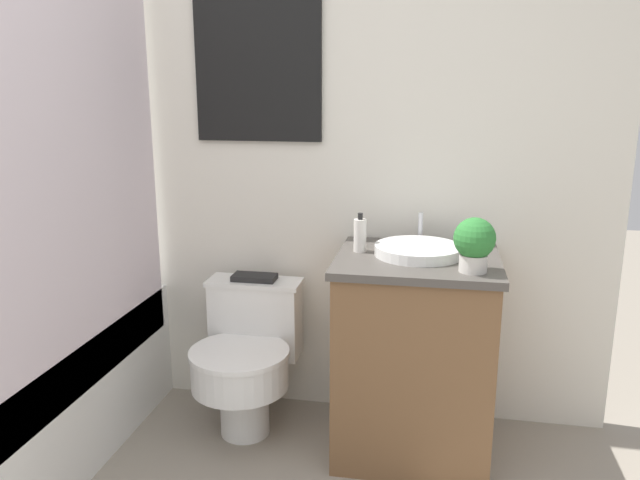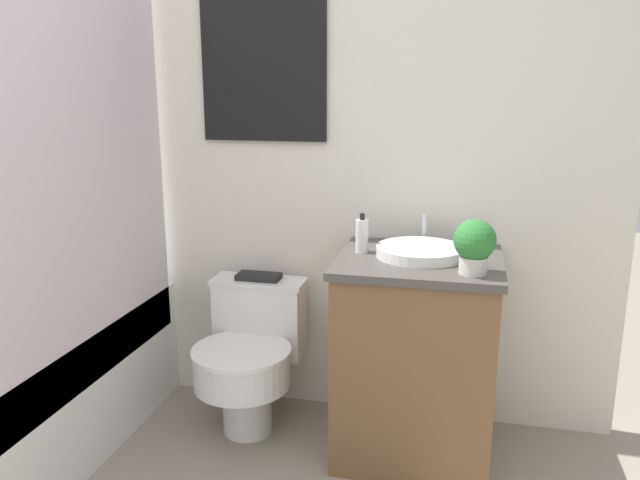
# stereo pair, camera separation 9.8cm
# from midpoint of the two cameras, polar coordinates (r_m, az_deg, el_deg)

# --- Properties ---
(wall_back) EXTENTS (3.10, 0.07, 2.50)m
(wall_back) POSITION_cam_midpoint_polar(r_m,az_deg,el_deg) (2.77, -7.14, 9.94)
(wall_back) COLOR silver
(wall_back) RESTS_ON ground_plane
(shower_area) EXTENTS (0.62, 1.34, 1.98)m
(shower_area) POSITION_cam_midpoint_polar(r_m,az_deg,el_deg) (2.74, -26.25, -11.97)
(shower_area) COLOR white
(shower_area) RESTS_ON ground_plane
(toilet) EXTENTS (0.41, 0.53, 0.62)m
(toilet) POSITION_cam_midpoint_polar(r_m,az_deg,el_deg) (2.71, -7.77, -10.41)
(toilet) COLOR white
(toilet) RESTS_ON ground_plane
(vanity) EXTENTS (0.62, 0.56, 0.81)m
(vanity) POSITION_cam_midpoint_polar(r_m,az_deg,el_deg) (2.53, 7.48, -10.36)
(vanity) COLOR brown
(vanity) RESTS_ON ground_plane
(sink) EXTENTS (0.34, 0.37, 0.13)m
(sink) POSITION_cam_midpoint_polar(r_m,az_deg,el_deg) (2.41, 7.82, -0.92)
(sink) COLOR white
(sink) RESTS_ON vanity
(soap_bottle) EXTENTS (0.05, 0.05, 0.15)m
(soap_bottle) POSITION_cam_midpoint_polar(r_m,az_deg,el_deg) (2.44, 2.53, 0.46)
(soap_bottle) COLOR silver
(soap_bottle) RESTS_ON vanity
(potted_plant) EXTENTS (0.15, 0.15, 0.19)m
(potted_plant) POSITION_cam_midpoint_polar(r_m,az_deg,el_deg) (2.21, 12.71, -0.21)
(potted_plant) COLOR beige
(potted_plant) RESTS_ON vanity
(book_on_tank) EXTENTS (0.19, 0.10, 0.02)m
(book_on_tank) POSITION_cam_midpoint_polar(r_m,az_deg,el_deg) (2.72, -7.04, -3.41)
(book_on_tank) COLOR black
(book_on_tank) RESTS_ON toilet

